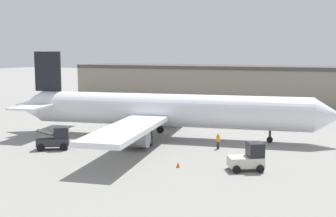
# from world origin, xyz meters

# --- Properties ---
(ground_plane) EXTENTS (400.00, 400.00, 0.00)m
(ground_plane) POSITION_xyz_m (0.00, 0.00, 0.00)
(ground_plane) COLOR gray
(terminal_building) EXTENTS (64.09, 13.24, 7.83)m
(terminal_building) POSITION_xyz_m (-2.89, 37.14, 3.92)
(terminal_building) COLOR gray
(terminal_building) RESTS_ON ground_plane
(airplane) EXTENTS (41.41, 36.19, 10.52)m
(airplane) POSITION_xyz_m (-0.91, -0.15, 3.33)
(airplane) COLOR white
(airplane) RESTS_ON ground_plane
(ground_crew_worker) EXTENTS (0.38, 0.38, 1.73)m
(ground_crew_worker) POSITION_xyz_m (7.43, -3.55, 0.92)
(ground_crew_worker) COLOR #1E2338
(ground_crew_worker) RESTS_ON ground_plane
(baggage_tug) EXTENTS (3.46, 3.12, 2.48)m
(baggage_tug) POSITION_xyz_m (12.32, -10.50, 1.12)
(baggage_tug) COLOR beige
(baggage_tug) RESTS_ON ground_plane
(belt_loader_truck) EXTENTS (3.62, 3.12, 2.40)m
(belt_loader_truck) POSITION_xyz_m (-8.63, -10.64, 1.12)
(belt_loader_truck) COLOR #2D2D33
(belt_loader_truck) RESTS_ON ground_plane
(pushback_tug) EXTENTS (3.26, 2.42, 1.90)m
(pushback_tug) POSITION_xyz_m (-0.95, -5.58, 0.88)
(pushback_tug) COLOR #2D2D33
(pushback_tug) RESTS_ON ground_plane
(safety_cone_near) EXTENTS (0.36, 0.36, 0.55)m
(safety_cone_near) POSITION_xyz_m (6.24, -12.15, 0.28)
(safety_cone_near) COLOR #EF590F
(safety_cone_near) RESTS_ON ground_plane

